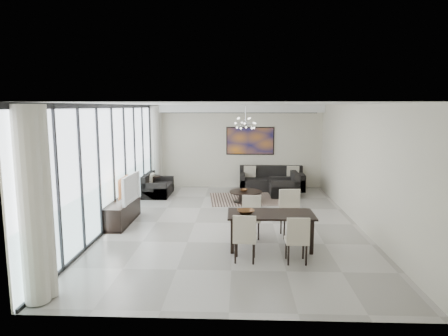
{
  "coord_description": "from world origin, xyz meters",
  "views": [
    {
      "loc": [
        0.14,
        -9.5,
        2.84
      ],
      "look_at": [
        -0.27,
        0.8,
        1.25
      ],
      "focal_mm": 32.0,
      "sensor_mm": 36.0,
      "label": 1
    }
  ],
  "objects_px": {
    "tv_console": "(122,212)",
    "television": "(126,188)",
    "dining_table": "(271,217)",
    "sofa_main": "(272,182)",
    "coffee_table": "(246,196)"
  },
  "relations": [
    {
      "from": "sofa_main",
      "to": "dining_table",
      "type": "bearing_deg",
      "value": -94.67
    },
    {
      "from": "coffee_table",
      "to": "tv_console",
      "type": "height_order",
      "value": "tv_console"
    },
    {
      "from": "sofa_main",
      "to": "television",
      "type": "bearing_deg",
      "value": -132.29
    },
    {
      "from": "tv_console",
      "to": "television",
      "type": "height_order",
      "value": "television"
    },
    {
      "from": "tv_console",
      "to": "sofa_main",
      "type": "bearing_deg",
      "value": 46.07
    },
    {
      "from": "coffee_table",
      "to": "tv_console",
      "type": "bearing_deg",
      "value": -143.72
    },
    {
      "from": "tv_console",
      "to": "television",
      "type": "relative_size",
      "value": 1.52
    },
    {
      "from": "coffee_table",
      "to": "dining_table",
      "type": "bearing_deg",
      "value": -83.44
    },
    {
      "from": "sofa_main",
      "to": "tv_console",
      "type": "height_order",
      "value": "sofa_main"
    },
    {
      "from": "tv_console",
      "to": "dining_table",
      "type": "xyz_separation_m",
      "value": [
        3.53,
        -1.62,
        0.36
      ]
    },
    {
      "from": "coffee_table",
      "to": "tv_console",
      "type": "distance_m",
      "value": 3.82
    },
    {
      "from": "television",
      "to": "dining_table",
      "type": "xyz_separation_m",
      "value": [
        3.37,
        -1.55,
        -0.25
      ]
    },
    {
      "from": "tv_console",
      "to": "dining_table",
      "type": "relative_size",
      "value": 1.02
    },
    {
      "from": "sofa_main",
      "to": "dining_table",
      "type": "distance_m",
      "value": 5.8
    },
    {
      "from": "television",
      "to": "dining_table",
      "type": "distance_m",
      "value": 3.71
    }
  ]
}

